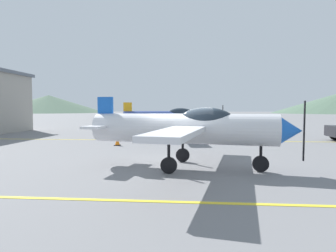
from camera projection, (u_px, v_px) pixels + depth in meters
name	position (u px, v px, depth m)	size (l,w,h in m)	color
ground_plane	(180.00, 165.00, 11.32)	(400.00, 400.00, 0.00)	slate
apron_line_near	(173.00, 202.00, 6.88)	(80.00, 0.16, 0.01)	yellow
apron_line_far	(185.00, 141.00, 20.01)	(80.00, 0.16, 0.01)	yellow
airplane_near	(190.00, 128.00, 10.75)	(7.99, 9.14, 2.73)	silver
airplane_mid	(173.00, 118.00, 22.28)	(7.98, 9.15, 2.73)	#33478C
traffic_cone_front	(117.00, 141.00, 17.38)	(0.36, 0.36, 0.59)	black
hill_left	(49.00, 104.00, 155.66)	(60.28, 60.28, 9.60)	#4C6651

